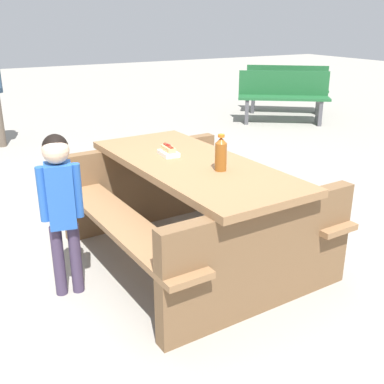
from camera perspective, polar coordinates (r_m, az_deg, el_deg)
name	(u,v)px	position (r m, az deg, el deg)	size (l,w,h in m)	color
ground_plane	(192,257)	(3.55, 0.00, -7.95)	(30.00, 30.00, 0.00)	gray
picnic_table	(192,202)	(3.36, 0.00, -1.28)	(1.86, 1.48, 0.75)	olive
soda_bottle	(221,154)	(3.05, 3.55, 4.66)	(0.08, 0.08, 0.24)	brown
hotdog_tray	(168,151)	(3.41, -2.89, 5.01)	(0.19, 0.12, 0.08)	white
child_in_coat	(60,196)	(2.95, -15.78, -0.47)	(0.18, 0.26, 1.06)	#3F334C
park_bench_near	(283,96)	(8.14, 11.09, 11.43)	(1.20, 1.45, 0.85)	#1E592D
park_bench_mid	(286,88)	(9.09, 11.44, 12.34)	(1.25, 1.42, 0.85)	#1E592D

